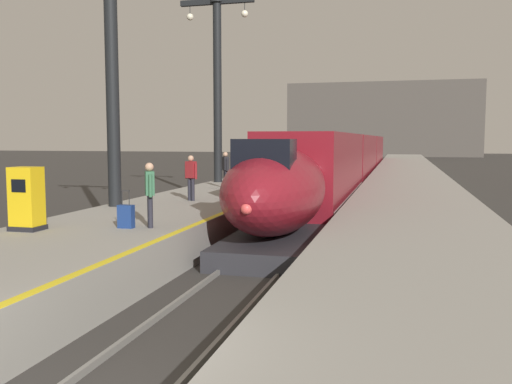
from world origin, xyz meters
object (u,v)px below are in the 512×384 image
Objects in this scene: passenger_far_waiting at (225,167)px; rolling_suitcase at (126,216)px; station_column_mid at (111,35)px; passenger_near_edge at (150,190)px; station_column_far at (217,73)px; highspeed_train_main at (350,158)px; ticket_machine_yellow at (27,201)px; passenger_mid_platform at (191,174)px.

passenger_far_waiting is 11.82m from rolling_suitcase.
passenger_near_edge is (3.18, -3.91, -4.78)m from station_column_mid.
highspeed_train_main is at bearing 64.13° from station_column_far.
station_column_far is at bearing 101.98° from passenger_near_edge.
station_column_far is 6.04× the size of ticket_machine_yellow.
passenger_mid_platform is at bearing -85.97° from passenger_far_waiting.
passenger_near_edge is at bearing -81.87° from passenger_far_waiting.
rolling_suitcase is (-3.30, -27.38, -0.60)m from highspeed_train_main.
passenger_far_waiting is (1.53, 7.61, -4.78)m from station_column_mid.
passenger_mid_platform and passenger_far_waiting have the same top height.
passenger_mid_platform is at bearing 49.61° from station_column_mid.
rolling_suitcase is at bearing -80.28° from station_column_far.
station_column_far reaches higher than passenger_far_waiting.
rolling_suitcase is (0.70, -6.39, -0.69)m from passenger_mid_platform.
highspeed_train_main is 16.22m from passenger_far_waiting.
rolling_suitcase is 0.61× the size of ticket_machine_yellow.
highspeed_train_main is 24.46m from station_column_mid.
station_column_mid is at bearing 122.16° from rolling_suitcase.
highspeed_train_main is 5.86× the size of station_column_far.
highspeed_train_main is at bearing 75.75° from station_column_mid.
rolling_suitcase is at bearing -83.78° from passenger_mid_platform.
passenger_near_edge is at bearing -78.36° from passenger_mid_platform.
ticket_machine_yellow is at bearing -88.76° from station_column_far.
passenger_near_edge and passenger_far_waiting have the same top height.
passenger_near_edge is at bearing -95.73° from highspeed_train_main.
passenger_near_edge is 1.72× the size of rolling_suitcase.
passenger_near_edge is 1.06× the size of ticket_machine_yellow.
station_column_far is 5.72× the size of passenger_far_waiting.
station_column_far is 5.72× the size of passenger_mid_platform.
passenger_mid_platform reaches higher than rolling_suitcase.
highspeed_train_main is at bearing 83.14° from rolling_suitcase.
station_column_mid is (-5.90, -23.23, 4.86)m from highspeed_train_main.
ticket_machine_yellow is (-5.55, -28.31, -0.17)m from highspeed_train_main.
highspeed_train_main reaches higher than rolling_suitcase.
passenger_far_waiting is 1.06× the size of ticket_machine_yellow.
passenger_far_waiting reaches higher than rolling_suitcase.
highspeed_train_main is at bearing 74.38° from passenger_far_waiting.
passenger_mid_platform is (-3.99, -20.99, 0.08)m from highspeed_train_main.
highspeed_train_main is 33.52× the size of passenger_mid_platform.
station_column_far is 16.37m from rolling_suitcase.
ticket_machine_yellow is (0.35, -5.08, -5.03)m from station_column_mid.
highspeed_train_main is at bearing 78.91° from ticket_machine_yellow.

